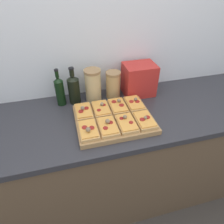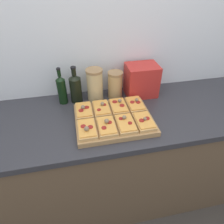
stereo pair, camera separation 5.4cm
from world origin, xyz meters
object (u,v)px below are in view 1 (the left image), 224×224
at_px(grain_jar_tall, 93,85).
at_px(wine_bottle, 74,89).
at_px(cutting_board, 113,119).
at_px(olive_oil_bottle, 60,91).
at_px(grain_jar_short, 113,85).
at_px(toaster_oven, 139,79).

bearing_deg(grain_jar_tall, wine_bottle, 180.00).
height_order(cutting_board, wine_bottle, wine_bottle).
height_order(cutting_board, olive_oil_bottle, olive_oil_bottle).
bearing_deg(wine_bottle, cutting_board, -53.82).
relative_size(cutting_board, grain_jar_short, 2.38).
bearing_deg(cutting_board, olive_oil_bottle, 136.87).
distance_m(cutting_board, grain_jar_short, 0.30).
relative_size(cutting_board, wine_bottle, 1.79).
distance_m(wine_bottle, grain_jar_tall, 0.14).
bearing_deg(grain_jar_tall, toaster_oven, -0.14).
height_order(olive_oil_bottle, wine_bottle, same).
relative_size(grain_jar_tall, grain_jar_short, 1.17).
bearing_deg(olive_oil_bottle, toaster_oven, -0.08).
bearing_deg(cutting_board, grain_jar_short, 74.97).
height_order(wine_bottle, grain_jar_short, wine_bottle).
height_order(wine_bottle, toaster_oven, wine_bottle).
distance_m(olive_oil_bottle, grain_jar_short, 0.38).
bearing_deg(cutting_board, toaster_oven, 45.92).
bearing_deg(toaster_oven, wine_bottle, 179.90).
distance_m(cutting_board, grain_jar_tall, 0.31).
bearing_deg(wine_bottle, olive_oil_bottle, 180.00).
height_order(grain_jar_short, toaster_oven, toaster_oven).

